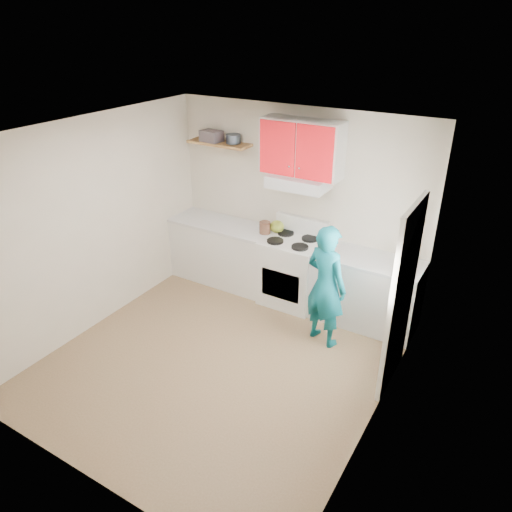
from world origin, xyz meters
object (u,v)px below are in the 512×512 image
Objects in this scene: kettle at (277,227)px; tin at (233,139)px; crock at (265,228)px; person at (326,286)px; stove at (291,271)px.

tin is at bearing -176.72° from kettle.
crock is (0.60, -0.18, -1.11)m from tin.
tin is 0.13× the size of person.
crock is at bearing -16.58° from tin.
kettle reaches higher than crock.
stove is 0.60× the size of person.
person is at bearing -26.30° from kettle.
person reaches higher than kettle.
tin is at bearing 163.42° from crock.
stove is 5.01× the size of crock.
tin is at bearing -7.44° from person.
kettle is at bearing -5.50° from tin.
stove is 0.64m from kettle.
kettle is 0.13× the size of person.
person is at bearing -28.20° from crock.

